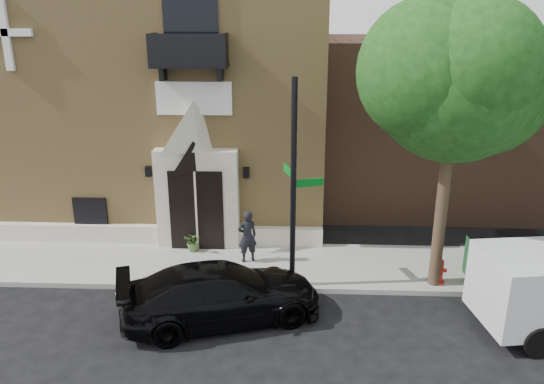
# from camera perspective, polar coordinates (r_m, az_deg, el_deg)

# --- Properties ---
(ground) EXTENTS (120.00, 120.00, 0.00)m
(ground) POSITION_cam_1_polar(r_m,az_deg,el_deg) (15.06, -5.75, -10.60)
(ground) COLOR black
(ground) RESTS_ON ground
(sidewalk) EXTENTS (42.00, 3.00, 0.15)m
(sidewalk) POSITION_cam_1_polar(r_m,az_deg,el_deg) (16.24, -1.49, -7.89)
(sidewalk) COLOR gray
(sidewalk) RESTS_ON ground
(church) EXTENTS (12.20, 11.01, 9.30)m
(church) POSITION_cam_1_polar(r_m,az_deg,el_deg) (21.70, -11.17, 11.20)
(church) COLOR tan
(church) RESTS_ON ground
(neighbour_building) EXTENTS (18.00, 8.00, 6.40)m
(neighbour_building) POSITION_cam_1_polar(r_m,az_deg,el_deg) (24.48, 26.64, 7.01)
(neighbour_building) COLOR brown
(neighbour_building) RESTS_ON ground
(street_tree_left) EXTENTS (4.97, 4.38, 7.77)m
(street_tree_left) POSITION_cam_1_polar(r_m,az_deg,el_deg) (13.99, 19.41, 11.60)
(street_tree_left) COLOR #38281C
(street_tree_left) RESTS_ON sidewalk
(black_sedan) EXTENTS (5.36, 3.46, 1.45)m
(black_sedan) POSITION_cam_1_polar(r_m,az_deg,el_deg) (13.48, -5.45, -10.82)
(black_sedan) COLOR black
(black_sedan) RESTS_ON ground
(street_sign) EXTENTS (1.08, 0.88, 5.72)m
(street_sign) POSITION_cam_1_polar(r_m,az_deg,el_deg) (13.89, 2.35, 0.59)
(street_sign) COLOR black
(street_sign) RESTS_ON sidewalk
(fire_hydrant) EXTENTS (0.43, 0.35, 0.76)m
(fire_hydrant) POSITION_cam_1_polar(r_m,az_deg,el_deg) (15.65, 17.49, -8.08)
(fire_hydrant) COLOR #A21D14
(fire_hydrant) RESTS_ON sidewalk
(dumpster) EXTENTS (2.05, 1.24, 1.30)m
(dumpster) POSITION_cam_1_polar(r_m,az_deg,el_deg) (16.37, 23.81, -6.54)
(dumpster) COLOR #0D331B
(dumpster) RESTS_ON sidewalk
(planter) EXTENTS (0.69, 0.64, 0.64)m
(planter) POSITION_cam_1_polar(r_m,az_deg,el_deg) (17.05, -8.43, -5.29)
(planter) COLOR #4B7131
(planter) RESTS_ON sidewalk
(pedestrian_near) EXTENTS (0.69, 0.57, 1.62)m
(pedestrian_near) POSITION_cam_1_polar(r_m,az_deg,el_deg) (16.04, -2.67, -4.79)
(pedestrian_near) COLOR black
(pedestrian_near) RESTS_ON sidewalk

